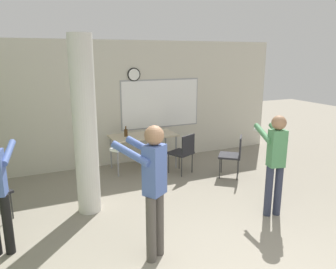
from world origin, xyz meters
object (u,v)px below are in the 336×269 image
chair_mid_room (233,153)px  person_playing_front (153,182)px  bottle_on_table (126,132)px  person_playing_side (275,157)px  folding_table (143,137)px  chair_table_right (183,151)px

chair_mid_room → person_playing_front: (-2.54, -1.92, 0.49)m
bottle_on_table → person_playing_side: 3.29m
bottle_on_table → person_playing_front: bearing=-101.3°
person_playing_side → chair_mid_room: bearing=76.3°
folding_table → person_playing_side: size_ratio=0.90×
bottle_on_table → chair_mid_room: bottle_on_table is taller
folding_table → chair_mid_room: (1.52, -1.26, -0.20)m
chair_table_right → person_playing_front: size_ratio=0.51×
bottle_on_table → chair_table_right: bearing=-35.0°
chair_mid_room → person_playing_side: size_ratio=0.54×
folding_table → person_playing_front: size_ratio=0.85×
folding_table → chair_table_right: bearing=-46.6°
person_playing_front → person_playing_side: bearing=7.7°
chair_table_right → chair_mid_room: bearing=-33.7°
person_playing_side → person_playing_front: bearing=-172.3°
bottle_on_table → chair_mid_room: (1.90, -1.30, -0.34)m
bottle_on_table → chair_mid_room: 2.32m
chair_table_right → person_playing_front: bearing=-123.7°
person_playing_front → chair_mid_room: bearing=37.1°
chair_table_right → chair_mid_room: (0.87, -0.58, 0.00)m
folding_table → person_playing_front: 3.36m
chair_table_right → person_playing_side: 2.30m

